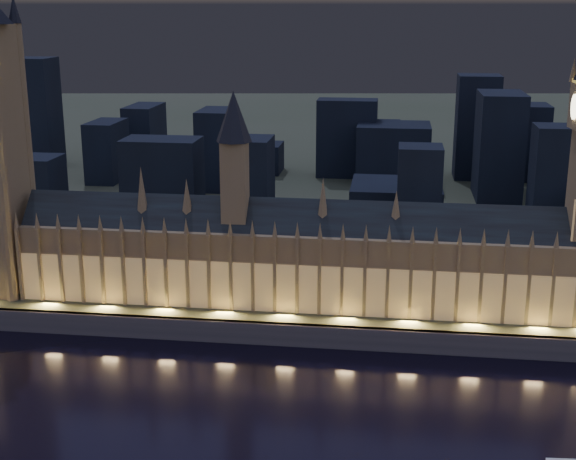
# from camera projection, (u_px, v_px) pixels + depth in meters

# --- Properties ---
(ground_plane) EXTENTS (2000.00, 2000.00, 0.00)m
(ground_plane) POSITION_uv_depth(u_px,v_px,m) (248.00, 399.00, 242.48)
(ground_plane) COLOR black
(ground_plane) RESTS_ON ground
(north_bank) EXTENTS (2000.00, 960.00, 8.00)m
(north_bank) POSITION_uv_depth(u_px,v_px,m) (349.00, 130.00, 737.47)
(north_bank) COLOR #3E492E
(north_bank) RESTS_ON ground
(embankment_wall) EXTENTS (2000.00, 2.50, 8.00)m
(embankment_wall) POSITION_uv_depth(u_px,v_px,m) (269.00, 334.00, 280.51)
(embankment_wall) COLOR #464549
(embankment_wall) RESTS_ON ground
(palace_of_westminster) EXTENTS (202.00, 21.87, 78.00)m
(palace_of_westminster) POSITION_uv_depth(u_px,v_px,m) (287.00, 255.00, 293.75)
(palace_of_westminster) COLOR #9A794F
(palace_of_westminster) RESTS_ON north_bank
(city_backdrop) EXTENTS (491.10, 215.63, 73.03)m
(city_backdrop) POSITION_uv_depth(u_px,v_px,m) (378.00, 156.00, 464.85)
(city_backdrop) COLOR black
(city_backdrop) RESTS_ON north_bank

